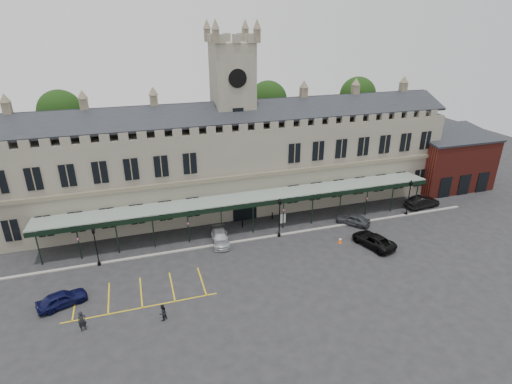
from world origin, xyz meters
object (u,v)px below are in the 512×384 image
object	(u,v)px
lamp_post_left	(95,243)
car_van	(373,240)
lamp_post_right	(409,195)
car_right_b	(422,202)
traffic_cone	(340,240)
person_a	(82,321)
car_left_a	(62,299)
clock_tower	(233,114)
lamp_post_mid	(280,214)
car_right_a	(353,219)
station_building	(234,162)
sign_board	(283,219)
person_b	(163,312)
car_taxi	(220,238)

from	to	relation	value
lamp_post_left	car_van	world-z (taller)	lamp_post_left
lamp_post_right	car_right_b	xyz separation A→B (m)	(3.61, 1.40, -2.22)
lamp_post_left	traffic_cone	xyz separation A→B (m)	(27.24, -3.63, -2.40)
traffic_cone	person_a	size ratio (longest dim) A/B	0.38
car_left_a	person_a	distance (m)	4.55
clock_tower	lamp_post_mid	bearing A→B (deg)	-75.60
clock_tower	car_right_a	size ratio (longest dim) A/B	5.72
station_building	car_right_a	world-z (taller)	station_building
lamp_post_mid	sign_board	size ratio (longest dim) A/B	3.93
lamp_post_mid	car_van	bearing A→B (deg)	-29.24
car_van	car_right_a	size ratio (longest dim) A/B	1.24
person_a	lamp_post_right	bearing A→B (deg)	-10.81
lamp_post_left	person_b	xyz separation A→B (m)	(5.78, -10.90, -1.96)
person_a	sign_board	bearing A→B (deg)	4.33
car_left_a	car_taxi	world-z (taller)	car_left_a
clock_tower	person_a	bearing A→B (deg)	-132.16
clock_tower	person_a	distance (m)	30.69
lamp_post_right	car_taxi	size ratio (longest dim) A/B	1.08
lamp_post_mid	car_van	xyz separation A→B (m)	(9.75, -5.46, -2.29)
clock_tower	car_taxi	distance (m)	16.61
car_taxi	car_right_b	size ratio (longest dim) A/B	0.95
car_right_b	station_building	bearing A→B (deg)	65.30
lamp_post_left	traffic_cone	bearing A→B (deg)	-7.59
lamp_post_mid	person_a	xyz separation A→B (m)	(-21.66, -10.19, -2.08)
lamp_post_mid	car_left_a	bearing A→B (deg)	-165.48
lamp_post_left	car_left_a	bearing A→B (deg)	-115.50
traffic_cone	sign_board	world-z (taller)	sign_board
traffic_cone	sign_board	xyz separation A→B (m)	(-4.68, 6.82, 0.28)
lamp_post_left	person_b	bearing A→B (deg)	-62.05
lamp_post_right	sign_board	world-z (taller)	lamp_post_right
car_taxi	lamp_post_left	bearing A→B (deg)	-170.32
car_right_a	person_a	size ratio (longest dim) A/B	2.26
car_right_a	person_a	world-z (taller)	person_a
clock_tower	sign_board	size ratio (longest dim) A/B	19.04
person_a	car_taxi	bearing A→B (deg)	11.51
lamp_post_right	car_right_a	world-z (taller)	lamp_post_right
traffic_cone	car_van	distance (m)	3.81
car_taxi	car_van	bearing A→B (deg)	-12.87
lamp_post_left	car_van	distance (m)	31.12
clock_tower	person_b	size ratio (longest dim) A/B	15.48
car_left_a	car_right_a	bearing A→B (deg)	-99.61
station_building	person_a	world-z (taller)	station_building
sign_board	car_right_b	size ratio (longest dim) A/B	0.26
station_building	car_right_a	distance (m)	17.69
clock_tower	car_left_a	world-z (taller)	clock_tower
station_building	traffic_cone	size ratio (longest dim) A/B	81.60
lamp_post_mid	car_right_a	bearing A→B (deg)	0.42
sign_board	car_taxi	world-z (taller)	car_taxi
lamp_post_left	car_right_a	bearing A→B (deg)	0.21
sign_board	person_a	world-z (taller)	person_a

